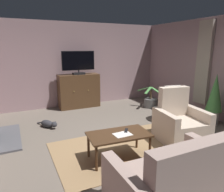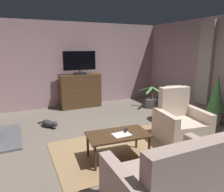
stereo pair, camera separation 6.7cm
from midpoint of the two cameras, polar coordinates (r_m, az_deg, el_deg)
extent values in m
cube|color=#665B51|center=(4.57, 3.68, -11.96)|extent=(6.31, 6.88, 0.04)
cube|color=gray|center=(7.13, -8.53, 8.40)|extent=(6.31, 0.10, 2.69)
cube|color=#B2A393|center=(6.38, 24.15, 8.09)|extent=(0.10, 0.44, 2.26)
cube|color=#8E704C|center=(4.23, 4.23, -13.77)|extent=(2.76, 1.70, 0.01)
cube|color=#4C4C51|center=(5.13, -25.82, -9.93)|extent=(0.50, 1.45, 0.04)
cube|color=#352315|center=(7.00, -8.19, -2.65)|extent=(1.23, 0.42, 0.06)
cube|color=#4C331E|center=(6.88, -8.33, 1.41)|extent=(1.29, 0.48, 1.07)
sphere|color=tan|center=(6.57, -9.64, 1.28)|extent=(0.03, 0.03, 0.03)
sphere|color=tan|center=(6.70, -5.82, 1.63)|extent=(0.03, 0.03, 0.03)
cube|color=black|center=(6.74, -8.36, 6.04)|extent=(0.37, 0.20, 0.06)
cylinder|color=black|center=(6.73, -8.38, 6.64)|extent=(0.04, 0.04, 0.08)
cube|color=black|center=(6.71, -8.48, 9.46)|extent=(1.03, 0.05, 0.59)
cube|color=black|center=(6.68, -8.41, 9.45)|extent=(0.99, 0.01, 0.55)
cube|color=#422B19|center=(3.67, 2.18, -10.37)|extent=(1.10, 0.66, 0.03)
cylinder|color=#422B19|center=(4.15, 7.10, -11.11)|extent=(0.04, 0.04, 0.44)
cylinder|color=#422B19|center=(3.84, -6.06, -13.15)|extent=(0.04, 0.04, 0.44)
cylinder|color=#422B19|center=(3.77, 10.52, -13.84)|extent=(0.04, 0.04, 0.44)
cylinder|color=#422B19|center=(3.43, -4.00, -16.54)|extent=(0.04, 0.04, 0.44)
cube|color=black|center=(3.77, 4.20, -9.31)|extent=(0.14, 0.17, 0.02)
cube|color=silver|center=(3.63, 3.18, -10.34)|extent=(0.31, 0.23, 0.01)
cube|color=#A3897F|center=(2.96, 15.90, -22.67)|extent=(1.22, 0.90, 0.42)
cube|color=#A3897F|center=(2.50, 22.05, -17.43)|extent=(1.22, 0.20, 0.54)
cube|color=#A3897F|center=(3.34, 25.45, -16.89)|extent=(0.15, 0.90, 0.64)
cube|color=tan|center=(2.66, 17.13, -18.80)|extent=(0.36, 0.14, 0.36)
cube|color=#C6B29E|center=(4.64, 18.61, -8.91)|extent=(0.76, 0.94, 0.46)
cube|color=#C6B29E|center=(4.74, 16.76, -1.42)|extent=(0.67, 0.27, 0.63)
cube|color=#C6B29E|center=(4.84, 22.51, -7.08)|extent=(0.25, 0.87, 0.66)
cube|color=#C6B29E|center=(4.40, 14.51, -8.46)|extent=(0.25, 0.87, 0.66)
cube|color=white|center=(4.75, 16.46, 1.29)|extent=(0.40, 0.08, 0.24)
cylinder|color=beige|center=(5.94, 26.11, -5.33)|extent=(0.28, 0.28, 0.34)
cone|color=#4C8E47|center=(5.79, 26.74, 0.71)|extent=(0.40, 0.40, 0.94)
cylinder|color=#99664C|center=(5.83, 16.11, -5.13)|extent=(0.38, 0.38, 0.29)
sphere|color=#3D7F42|center=(5.71, 16.38, -0.94)|extent=(0.67, 0.67, 0.67)
cylinder|color=slate|center=(6.97, 10.97, -1.87)|extent=(0.43, 0.43, 0.29)
cylinder|color=brown|center=(6.90, 11.07, 0.36)|extent=(0.06, 0.06, 0.27)
cube|color=#4C8E47|center=(6.96, 12.19, 1.87)|extent=(0.31, 0.08, 0.11)
cube|color=#4C8E47|center=(7.02, 10.99, 2.02)|extent=(0.22, 0.31, 0.07)
cube|color=#4C8E47|center=(6.91, 9.33, 1.91)|extent=(0.35, 0.36, 0.17)
cube|color=#4C8E47|center=(6.68, 10.39, 1.49)|extent=(0.38, 0.27, 0.17)
cube|color=#4C8E47|center=(6.76, 12.30, 1.54)|extent=(0.17, 0.35, 0.15)
ellipsoid|color=#2D2D33|center=(5.42, -16.59, -7.13)|extent=(0.36, 0.42, 0.18)
sphere|color=#2D2D33|center=(5.25, -14.86, -7.38)|extent=(0.14, 0.14, 0.14)
cone|color=#2D2D33|center=(5.25, -14.61, -6.62)|extent=(0.04, 0.04, 0.04)
cone|color=#2D2D33|center=(5.20, -15.19, -6.83)|extent=(0.04, 0.04, 0.04)
cylinder|color=#2D2D33|center=(5.67, -18.27, -6.75)|extent=(0.15, 0.20, 0.10)
camera|label=1|loc=(0.03, -89.56, 0.10)|focal=33.80mm
camera|label=2|loc=(0.03, 90.44, -0.10)|focal=33.80mm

